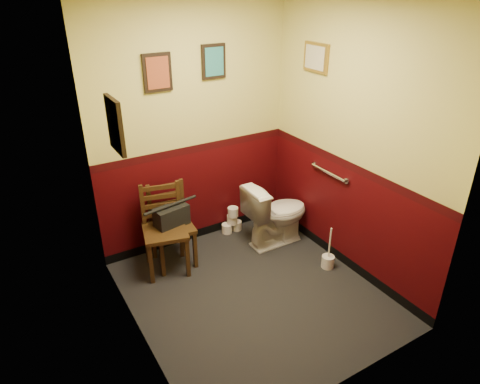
% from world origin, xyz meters
% --- Properties ---
extents(floor, '(2.20, 2.40, 0.00)m').
position_xyz_m(floor, '(0.00, 0.00, 0.00)').
color(floor, black).
rests_on(floor, ground).
extents(wall_back, '(2.20, 0.00, 2.70)m').
position_xyz_m(wall_back, '(0.00, 1.20, 1.35)').
color(wall_back, '#380408').
rests_on(wall_back, ground).
extents(wall_front, '(2.20, 0.00, 2.70)m').
position_xyz_m(wall_front, '(0.00, -1.20, 1.35)').
color(wall_front, '#380408').
rests_on(wall_front, ground).
extents(wall_left, '(0.00, 2.40, 2.70)m').
position_xyz_m(wall_left, '(-1.10, 0.00, 1.35)').
color(wall_left, '#380408').
rests_on(wall_left, ground).
extents(wall_right, '(0.00, 2.40, 2.70)m').
position_xyz_m(wall_right, '(1.10, 0.00, 1.35)').
color(wall_right, '#380408').
rests_on(wall_right, ground).
extents(grab_bar, '(0.05, 0.56, 0.06)m').
position_xyz_m(grab_bar, '(1.07, 0.25, 0.95)').
color(grab_bar, silver).
rests_on(grab_bar, wall_right).
extents(framed_print_back_a, '(0.28, 0.04, 0.36)m').
position_xyz_m(framed_print_back_a, '(-0.35, 1.18, 1.95)').
color(framed_print_back_a, black).
rests_on(framed_print_back_a, wall_back).
extents(framed_print_back_b, '(0.26, 0.04, 0.34)m').
position_xyz_m(framed_print_back_b, '(0.25, 1.18, 2.00)').
color(framed_print_back_b, black).
rests_on(framed_print_back_b, wall_back).
extents(framed_print_left, '(0.04, 0.30, 0.38)m').
position_xyz_m(framed_print_left, '(-1.08, 0.10, 1.85)').
color(framed_print_left, black).
rests_on(framed_print_left, wall_left).
extents(framed_print_right, '(0.04, 0.34, 0.28)m').
position_xyz_m(framed_print_right, '(1.08, 0.60, 2.05)').
color(framed_print_right, olive).
rests_on(framed_print_right, wall_right).
extents(toilet, '(0.75, 0.43, 0.73)m').
position_xyz_m(toilet, '(0.72, 0.65, 0.37)').
color(toilet, white).
rests_on(toilet, floor).
extents(toilet_brush, '(0.13, 0.13, 0.48)m').
position_xyz_m(toilet_brush, '(0.91, -0.04, 0.08)').
color(toilet_brush, silver).
rests_on(toilet_brush, floor).
extents(chair_left, '(0.52, 0.52, 0.91)m').
position_xyz_m(chair_left, '(-0.54, 0.84, 0.46)').
color(chair_left, '#402913').
rests_on(chair_left, floor).
extents(chair_right, '(0.45, 0.45, 0.88)m').
position_xyz_m(chair_right, '(-0.44, 0.91, 0.44)').
color(chair_right, '#402913').
rests_on(chair_right, floor).
extents(handbag, '(0.37, 0.23, 0.25)m').
position_xyz_m(handbag, '(-0.44, 0.88, 0.57)').
color(handbag, black).
rests_on(handbag, chair_right).
extents(tp_stack, '(0.26, 0.16, 0.33)m').
position_xyz_m(tp_stack, '(0.40, 1.10, 0.14)').
color(tp_stack, silver).
rests_on(tp_stack, floor).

